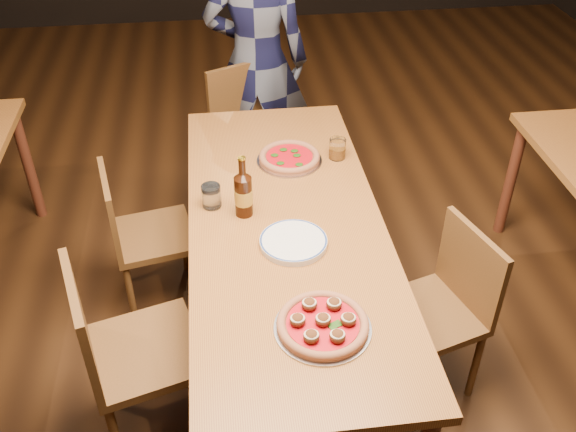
{
  "coord_description": "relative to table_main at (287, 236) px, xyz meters",
  "views": [
    {
      "loc": [
        -0.25,
        -2.08,
        2.35
      ],
      "look_at": [
        0.0,
        -0.05,
        0.82
      ],
      "focal_mm": 40.0,
      "sensor_mm": 36.0,
      "label": 1
    }
  ],
  "objects": [
    {
      "name": "chair_main_e",
      "position": [
        0.56,
        -0.27,
        -0.26
      ],
      "size": [
        0.48,
        0.48,
        0.83
      ],
      "primitive_type": null,
      "rotation": [
        0.0,
        0.0,
        -1.28
      ],
      "color": "#563816",
      "rests_on": "ground"
    },
    {
      "name": "beer_bottle",
      "position": [
        -0.17,
        0.08,
        0.17
      ],
      "size": [
        0.08,
        0.08,
        0.27
      ],
      "rotation": [
        0.0,
        0.0,
        -0.15
      ],
      "color": "black",
      "rests_on": "table_main"
    },
    {
      "name": "water_glass",
      "position": [
        -0.3,
        0.15,
        0.12
      ],
      "size": [
        0.08,
        0.08,
        0.1
      ],
      "primitive_type": "cylinder",
      "color": "white",
      "rests_on": "table_main"
    },
    {
      "name": "diner",
      "position": [
        0.0,
        1.45,
        0.15
      ],
      "size": [
        0.66,
        0.48,
        1.66
      ],
      "primitive_type": "imported",
      "rotation": [
        0.0,
        0.0,
        2.99
      ],
      "color": "black",
      "rests_on": "ground"
    },
    {
      "name": "plate_stack",
      "position": [
        0.01,
        -0.15,
        0.08
      ],
      "size": [
        0.27,
        0.27,
        0.03
      ],
      "primitive_type": "cylinder",
      "color": "white",
      "rests_on": "table_main"
    },
    {
      "name": "chair_main_sw",
      "position": [
        -0.6,
        0.43,
        -0.27
      ],
      "size": [
        0.45,
        0.45,
        0.81
      ],
      "primitive_type": null,
      "rotation": [
        0.0,
        0.0,
        1.77
      ],
      "color": "#563816",
      "rests_on": "ground"
    },
    {
      "name": "ground",
      "position": [
        0.0,
        0.0,
        -0.68
      ],
      "size": [
        9.0,
        9.0,
        0.0
      ],
      "primitive_type": "plane",
      "color": "black"
    },
    {
      "name": "pizza_margherita",
      "position": [
        0.07,
        0.47,
        0.09
      ],
      "size": [
        0.31,
        0.31,
        0.04
      ],
      "rotation": [
        0.0,
        0.0,
        -0.14
      ],
      "color": "#B7B7BF",
      "rests_on": "table_main"
    },
    {
      "name": "amber_glass",
      "position": [
        0.3,
        0.47,
        0.12
      ],
      "size": [
        0.08,
        0.08,
        0.1
      ],
      "primitive_type": "cylinder",
      "color": "#9F5812",
      "rests_on": "table_main"
    },
    {
      "name": "table_main",
      "position": [
        0.0,
        0.0,
        0.0
      ],
      "size": [
        0.8,
        2.0,
        0.75
      ],
      "color": "brown",
      "rests_on": "ground"
    },
    {
      "name": "chair_end",
      "position": [
        -0.02,
        1.16,
        -0.23
      ],
      "size": [
        0.56,
        0.56,
        0.91
      ],
      "primitive_type": null,
      "rotation": [
        0.0,
        0.0,
        0.43
      ],
      "color": "#563816",
      "rests_on": "ground"
    },
    {
      "name": "chair_main_nw",
      "position": [
        -0.6,
        -0.35,
        -0.22
      ],
      "size": [
        0.53,
        0.53,
        0.91
      ],
      "primitive_type": null,
      "rotation": [
        0.0,
        0.0,
        1.85
      ],
      "color": "#563816",
      "rests_on": "ground"
    },
    {
      "name": "pizza_meatball",
      "position": [
        0.05,
        -0.6,
        0.09
      ],
      "size": [
        0.33,
        0.33,
        0.06
      ],
      "rotation": [
        0.0,
        0.0,
        -0.37
      ],
      "color": "#B7B7BF",
      "rests_on": "table_main"
    }
  ]
}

